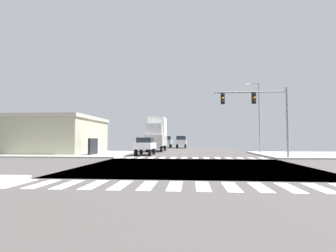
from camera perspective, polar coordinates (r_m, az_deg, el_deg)
name	(u,v)px	position (r m, az deg, el deg)	size (l,w,h in m)	color
ground	(194,166)	(16.97, 5.54, -8.67)	(90.00, 90.00, 0.05)	#45403F
sidewalk_corner_ne	(317,155)	(31.79, 29.53, -5.45)	(12.00, 12.00, 0.14)	#A09B91
sidewalk_corner_nw	(77,154)	(31.64, -19.12, -5.68)	(12.00, 12.00, 0.14)	#9A9F93
crosswalk_near	(189,186)	(9.72, 4.53, -12.83)	(13.50, 2.00, 0.01)	silver
crosswalk_far	(190,158)	(24.24, 4.75, -6.88)	(13.50, 2.00, 0.01)	silver
traffic_signal_mast	(258,106)	(24.84, 18.90, 4.14)	(6.48, 0.55, 6.32)	gray
street_lamp	(257,111)	(33.71, 18.78, 3.04)	(1.78, 0.32, 8.58)	gray
bank_building	(35,135)	(36.10, -26.79, -1.77)	(16.58, 10.73, 4.41)	#AEAA8F
sedan_farside_2	(145,145)	(28.28, -4.93, -4.05)	(1.80, 4.30, 1.88)	black
pickup_leading_2	(181,141)	(51.75, 2.88, -3.35)	(2.00, 5.10, 2.35)	black
box_truck_middle_1	(157,133)	(37.72, -2.45, -1.58)	(2.40, 7.20, 4.85)	black
suv_outer_2	(167,141)	(53.41, -0.29, -3.23)	(1.96, 4.60, 2.34)	black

